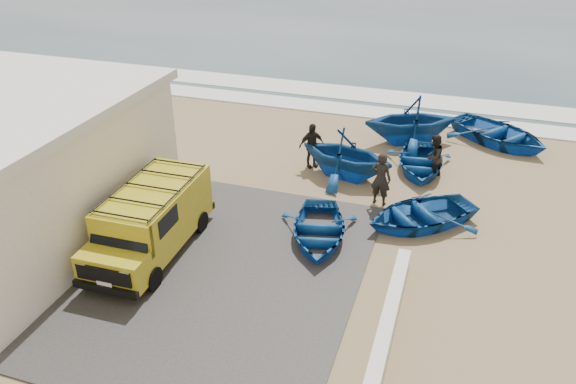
% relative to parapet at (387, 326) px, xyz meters
% --- Properties ---
extents(ground, '(160.00, 160.00, 0.00)m').
position_rel_parapet_xyz_m(ground, '(-5.00, 3.00, -0.28)').
color(ground, '#947C56').
extents(slab, '(12.00, 10.00, 0.05)m').
position_rel_parapet_xyz_m(slab, '(-7.00, 1.00, -0.25)').
color(slab, '#3D3A38').
rests_on(slab, ground).
extents(surf_line, '(180.00, 1.60, 0.06)m').
position_rel_parapet_xyz_m(surf_line, '(-5.00, 15.00, -0.25)').
color(surf_line, white).
rests_on(surf_line, ground).
extents(surf_wash, '(180.00, 2.20, 0.04)m').
position_rel_parapet_xyz_m(surf_wash, '(-5.00, 17.50, -0.26)').
color(surf_wash, white).
rests_on(surf_wash, ground).
extents(parapet, '(0.35, 6.00, 0.55)m').
position_rel_parapet_xyz_m(parapet, '(0.00, 0.00, 0.00)').
color(parapet, silver).
rests_on(parapet, ground).
extents(van, '(2.03, 4.87, 2.07)m').
position_rel_parapet_xyz_m(van, '(-7.22, 1.45, 0.84)').
color(van, gold).
rests_on(van, ground).
extents(boat_near_left, '(3.21, 3.95, 0.72)m').
position_rel_parapet_xyz_m(boat_near_left, '(-2.72, 3.52, 0.08)').
color(boat_near_left, '#124B94').
rests_on(boat_near_left, ground).
extents(boat_near_right, '(4.65, 4.51, 0.79)m').
position_rel_parapet_xyz_m(boat_near_right, '(0.17, 5.41, 0.12)').
color(boat_near_right, '#124B94').
rests_on(boat_near_right, ground).
extents(boat_mid_left, '(4.29, 3.93, 1.92)m').
position_rel_parapet_xyz_m(boat_mid_left, '(-2.88, 7.95, 0.68)').
color(boat_mid_left, '#124B94').
rests_on(boat_mid_left, ground).
extents(boat_mid_right, '(3.01, 3.89, 0.74)m').
position_rel_parapet_xyz_m(boat_mid_right, '(-0.29, 9.39, 0.10)').
color(boat_mid_right, '#124B94').
rests_on(boat_mid_right, ground).
extents(boat_far_left, '(4.99, 4.73, 2.07)m').
position_rel_parapet_xyz_m(boat_far_left, '(-1.03, 11.96, 0.76)').
color(boat_far_left, '#124B94').
rests_on(boat_far_left, ground).
extents(boat_far_right, '(5.40, 5.12, 0.91)m').
position_rel_parapet_xyz_m(boat_far_right, '(2.58, 13.05, 0.18)').
color(boat_far_right, '#124B94').
rests_on(boat_far_right, ground).
extents(fisherman_front, '(0.77, 0.58, 1.92)m').
position_rel_parapet_xyz_m(fisherman_front, '(-1.31, 6.37, 0.68)').
color(fisherman_front, black).
rests_on(fisherman_front, ground).
extents(fisherman_middle, '(0.92, 1.01, 1.69)m').
position_rel_parapet_xyz_m(fisherman_middle, '(0.21, 8.97, 0.57)').
color(fisherman_middle, black).
rests_on(fisherman_middle, ground).
extents(fisherman_back, '(1.07, 1.02, 1.78)m').
position_rel_parapet_xyz_m(fisherman_back, '(-4.34, 8.43, 0.62)').
color(fisherman_back, black).
rests_on(fisherman_back, ground).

